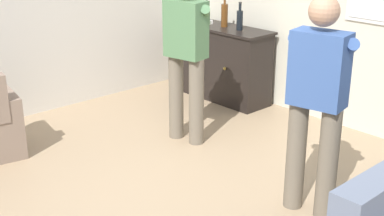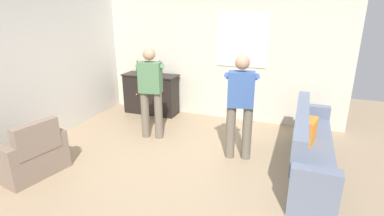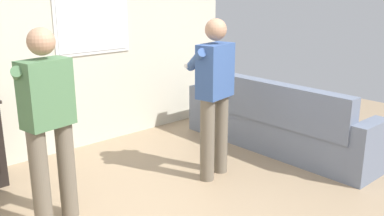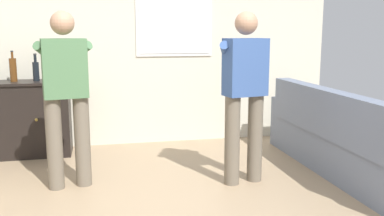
# 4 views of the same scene
# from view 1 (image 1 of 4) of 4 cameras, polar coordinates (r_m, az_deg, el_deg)

# --- Properties ---
(ground) EXTENTS (10.40, 10.40, 0.00)m
(ground) POSITION_cam_1_polar(r_m,az_deg,el_deg) (4.34, -3.73, -10.50)
(ground) COLOR #9E8466
(sideboard_cabinet) EXTENTS (1.25, 0.49, 0.91)m
(sideboard_cabinet) POSITION_cam_1_polar(r_m,az_deg,el_deg) (6.64, 3.41, 4.79)
(sideboard_cabinet) COLOR black
(sideboard_cabinet) RESTS_ON ground
(bottle_wine_green) EXTENTS (0.07, 0.07, 0.30)m
(bottle_wine_green) POSITION_cam_1_polar(r_m,az_deg,el_deg) (6.75, 1.55, 9.99)
(bottle_wine_green) COLOR #1E4C23
(bottle_wine_green) RESTS_ON sideboard_cabinet
(bottle_liquor_amber) EXTENTS (0.07, 0.07, 0.33)m
(bottle_liquor_amber) POSITION_cam_1_polar(r_m,az_deg,el_deg) (6.36, 5.11, 9.41)
(bottle_liquor_amber) COLOR black
(bottle_liquor_amber) RESTS_ON sideboard_cabinet
(bottle_spirits_clear) EXTENTS (0.08, 0.08, 0.36)m
(bottle_spirits_clear) POSITION_cam_1_polar(r_m,az_deg,el_deg) (6.53, 3.48, 9.89)
(bottle_spirits_clear) COLOR #593314
(bottle_spirits_clear) RESTS_ON sideboard_cabinet
(person_standing_left) EXTENTS (0.55, 0.50, 1.68)m
(person_standing_left) POSITION_cam_1_polar(r_m,az_deg,el_deg) (5.24, -0.58, 6.11)
(person_standing_left) COLOR #6B6051
(person_standing_left) RESTS_ON ground
(person_standing_right) EXTENTS (0.55, 0.51, 1.68)m
(person_standing_right) POSITION_cam_1_polar(r_m,az_deg,el_deg) (4.01, 13.23, 1.10)
(person_standing_right) COLOR #6B6051
(person_standing_right) RESTS_ON ground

